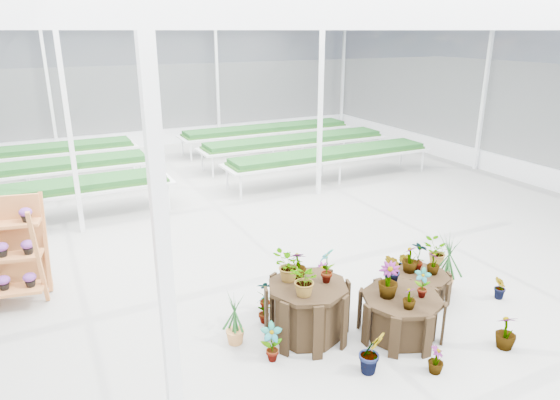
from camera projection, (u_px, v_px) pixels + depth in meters
name	position (u px, v px, depth m)	size (l,w,h in m)	color
ground_plane	(287.00, 280.00, 8.84)	(24.00, 24.00, 0.00)	gray
greenhouse_shell	(288.00, 156.00, 8.11)	(18.00, 24.00, 4.50)	white
steel_frame	(288.00, 156.00, 8.11)	(18.00, 24.00, 4.50)	silver
nursery_benches	(177.00, 164.00, 14.81)	(16.00, 7.00, 0.84)	silver
plinth_tall	(307.00, 310.00, 7.13)	(1.19, 1.19, 0.81)	black
plinth_mid	(401.00, 316.00, 7.16)	(1.18, 1.18, 0.62)	black
plinth_low	(421.00, 286.00, 8.21)	(0.93, 0.93, 0.42)	black
nursery_plants	(370.00, 282.00, 7.60)	(4.80, 2.89, 1.33)	#17441A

